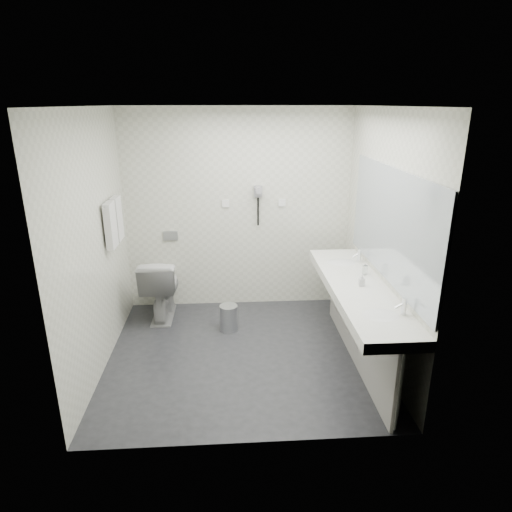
{
  "coord_description": "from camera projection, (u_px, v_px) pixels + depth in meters",
  "views": [
    {
      "loc": [
        -0.13,
        -4.11,
        2.53
      ],
      "look_at": [
        0.15,
        0.15,
        1.05
      ],
      "focal_mm": 31.09,
      "sensor_mm": 36.0,
      "label": 1
    }
  ],
  "objects": [
    {
      "name": "switch_plate_a",
      "position": [
        226.0,
        204.0,
        5.47
      ],
      "size": [
        0.09,
        0.02,
        0.09
      ],
      "primitive_type": "cube",
      "color": "white",
      "rests_on": "wall_back"
    },
    {
      "name": "floor",
      "position": [
        243.0,
        354.0,
        4.71
      ],
      "size": [
        2.8,
        2.8,
        0.0
      ],
      "primitive_type": "plane",
      "color": "#252529",
      "rests_on": "ground"
    },
    {
      "name": "dryer_barrel",
      "position": [
        258.0,
        190.0,
        5.35
      ],
      "size": [
        0.08,
        0.14,
        0.08
      ],
      "primitive_type": "cylinder",
      "rotation": [
        1.57,
        0.0,
        0.0
      ],
      "color": "gray",
      "rests_on": "dryer_cradle"
    },
    {
      "name": "basin_far",
      "position": [
        341.0,
        264.0,
        4.93
      ],
      "size": [
        0.4,
        0.31,
        0.05
      ],
      "primitive_type": "ellipsoid",
      "color": "white",
      "rests_on": "vanity_counter"
    },
    {
      "name": "vanity_post_far",
      "position": [
        336.0,
        288.0,
        5.45
      ],
      "size": [
        0.06,
        0.06,
        0.75
      ],
      "primitive_type": "cylinder",
      "color": "silver",
      "rests_on": "floor"
    },
    {
      "name": "towel_far",
      "position": [
        117.0,
        219.0,
        4.84
      ],
      "size": [
        0.07,
        0.24,
        0.48
      ],
      "primitive_type": "cube",
      "color": "silver",
      "rests_on": "towel_rail"
    },
    {
      "name": "soap_bottle_a",
      "position": [
        362.0,
        280.0,
        4.27
      ],
      "size": [
        0.06,
        0.06,
        0.12
      ],
      "primitive_type": "imported",
      "rotation": [
        0.0,
        0.0,
        -0.07
      ],
      "color": "silver",
      "rests_on": "vanity_counter"
    },
    {
      "name": "switch_plate_b",
      "position": [
        282.0,
        203.0,
        5.51
      ],
      "size": [
        0.09,
        0.02,
        0.09
      ],
      "primitive_type": "cube",
      "color": "white",
      "rests_on": "wall_back"
    },
    {
      "name": "dryer_cradle",
      "position": [
        258.0,
        191.0,
        5.43
      ],
      "size": [
        0.1,
        0.04,
        0.14
      ],
      "primitive_type": "cube",
      "color": "gray",
      "rests_on": "wall_back"
    },
    {
      "name": "wall_left",
      "position": [
        95.0,
        245.0,
        4.21
      ],
      "size": [
        0.0,
        2.6,
        2.6
      ],
      "primitive_type": "plane",
      "rotation": [
        1.57,
        0.0,
        1.57
      ],
      "color": "silver",
      "rests_on": "floor"
    },
    {
      "name": "wall_front",
      "position": [
        248.0,
        297.0,
        3.07
      ],
      "size": [
        2.8,
        0.0,
        2.8
      ],
      "primitive_type": "plane",
      "rotation": [
        -1.57,
        0.0,
        0.0
      ],
      "color": "silver",
      "rests_on": "floor"
    },
    {
      "name": "ceiling",
      "position": [
        240.0,
        106.0,
        3.89
      ],
      "size": [
        2.8,
        2.8,
        0.0
      ],
      "primitive_type": "plane",
      "rotation": [
        3.14,
        0.0,
        0.0
      ],
      "color": "white",
      "rests_on": "wall_back"
    },
    {
      "name": "towel_near",
      "position": [
        111.0,
        225.0,
        4.57
      ],
      "size": [
        0.07,
        0.24,
        0.48
      ],
      "primitive_type": "cube",
      "color": "silver",
      "rests_on": "towel_rail"
    },
    {
      "name": "basin_near",
      "position": [
        380.0,
        317.0,
        3.7
      ],
      "size": [
        0.4,
        0.31,
        0.05
      ],
      "primitive_type": "ellipsoid",
      "color": "white",
      "rests_on": "vanity_counter"
    },
    {
      "name": "wall_back",
      "position": [
        238.0,
        211.0,
        5.52
      ],
      "size": [
        2.8,
        0.0,
        2.8
      ],
      "primitive_type": "plane",
      "rotation": [
        1.57,
        0.0,
        0.0
      ],
      "color": "silver",
      "rests_on": "floor"
    },
    {
      "name": "flush_plate",
      "position": [
        171.0,
        236.0,
        5.55
      ],
      "size": [
        0.18,
        0.02,
        0.12
      ],
      "primitive_type": "cube",
      "color": "#B2B5BA",
      "rests_on": "wall_back"
    },
    {
      "name": "glass_left",
      "position": [
        365.0,
        270.0,
        4.56
      ],
      "size": [
        0.06,
        0.06,
        0.1
      ],
      "primitive_type": "cylinder",
      "rotation": [
        0.0,
        0.0,
        -0.12
      ],
      "color": "silver",
      "rests_on": "vanity_counter"
    },
    {
      "name": "bin_lid",
      "position": [
        228.0,
        306.0,
        5.12
      ],
      "size": [
        0.21,
        0.21,
        0.02
      ],
      "primitive_type": "cylinder",
      "color": "#B2B5BA",
      "rests_on": "pedal_bin"
    },
    {
      "name": "pedal_bin",
      "position": [
        229.0,
        318.0,
        5.17
      ],
      "size": [
        0.25,
        0.25,
        0.29
      ],
      "primitive_type": "cylinder",
      "rotation": [
        0.0,
        0.0,
        -0.23
      ],
      "color": "#B2B5BA",
      "rests_on": "floor"
    },
    {
      "name": "faucet_near",
      "position": [
        404.0,
        306.0,
        3.69
      ],
      "size": [
        0.04,
        0.04,
        0.15
      ],
      "primitive_type": "cylinder",
      "color": "silver",
      "rests_on": "vanity_counter"
    },
    {
      "name": "vanity_post_near",
      "position": [
        398.0,
        391.0,
        3.49
      ],
      "size": [
        0.06,
        0.06,
        0.75
      ],
      "primitive_type": "cylinder",
      "color": "silver",
      "rests_on": "floor"
    },
    {
      "name": "vanity_panel",
      "position": [
        357.0,
        328.0,
        4.47
      ],
      "size": [
        0.03,
        2.15,
        0.75
      ],
      "primitive_type": "cube",
      "color": "#9B9792",
      "rests_on": "floor"
    },
    {
      "name": "mirror",
      "position": [
        390.0,
        225.0,
        4.13
      ],
      "size": [
        0.02,
        2.2,
        1.05
      ],
      "primitive_type": "cube",
      "color": "#B2BCC6",
      "rests_on": "wall_right"
    },
    {
      "name": "towel_rail",
      "position": [
        111.0,
        202.0,
        4.63
      ],
      "size": [
        0.02,
        0.62,
        0.02
      ],
      "primitive_type": "cylinder",
      "rotation": [
        1.57,
        0.0,
        0.0
      ],
      "color": "silver",
      "rests_on": "wall_left"
    },
    {
      "name": "faucet_far",
      "position": [
        359.0,
        256.0,
        4.91
      ],
      "size": [
        0.04,
        0.04,
        0.15
      ],
      "primitive_type": "cylinder",
      "color": "silver",
      "rests_on": "vanity_counter"
    },
    {
      "name": "wall_right",
      "position": [
        383.0,
        239.0,
        4.39
      ],
      "size": [
        0.0,
        2.6,
        2.6
      ],
      "primitive_type": "plane",
      "rotation": [
        1.57,
        0.0,
        -1.57
      ],
      "color": "silver",
      "rests_on": "floor"
    },
    {
      "name": "dryer_cord",
      "position": [
        258.0,
        212.0,
        5.5
      ],
      "size": [
        0.02,
        0.02,
        0.35
      ],
      "primitive_type": "cylinder",
      "color": "black",
      "rests_on": "dryer_cradle"
    },
    {
      "name": "vanity_counter",
      "position": [
        358.0,
        290.0,
        4.33
      ],
      "size": [
        0.55,
        2.2,
        0.1
      ],
      "primitive_type": "cube",
      "color": "white",
      "rests_on": "floor"
    },
    {
      "name": "toilet",
      "position": [
        161.0,
        287.0,
        5.43
      ],
      "size": [
        0.44,
        0.77,
        0.78
      ],
      "primitive_type": "imported",
      "rotation": [
        0.0,
        0.0,
        3.13
      ],
      "color": "white",
      "rests_on": "floor"
    }
  ]
}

